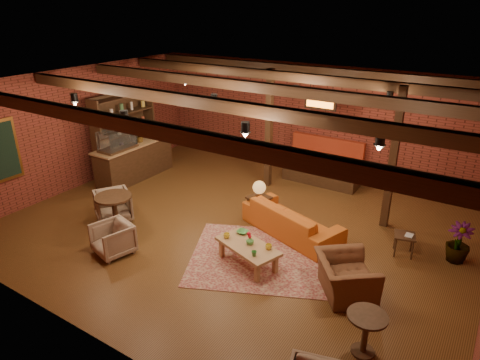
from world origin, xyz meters
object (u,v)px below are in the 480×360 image
Objects in this scene: coffee_table at (248,247)px; plant_tall at (467,205)px; side_table_book at (405,236)px; armchair_b at (113,238)px; round_table_left at (114,207)px; sofa at (292,220)px; round_table_right at (366,328)px; side_table_lamp at (259,190)px; armchair_right at (346,271)px; armchair_a at (113,205)px.

plant_tall is at bearing 34.25° from coffee_table.
side_table_book is at bearing -161.54° from plant_tall.
round_table_left is at bearing 149.89° from armchair_b.
coffee_table is (-0.19, -1.54, 0.05)m from sofa.
round_table_right is (5.14, 0.10, 0.09)m from armchair_b.
coffee_table is 1.48× the size of side_table_lamp.
side_table_book is at bearing 47.75° from armchair_b.
armchair_b is at bearing -178.91° from round_table_right.
armchair_right is 2.76m from plant_tall.
round_table_right is at bearing 173.31° from armchair_right.
sofa is 1.64× the size of coffee_table.
coffee_table is at bearing -66.29° from side_table_lamp.
round_table_left reaches higher than side_table_book.
round_table_left is 5.86m from round_table_right.
armchair_a is at bearing 143.60° from round_table_left.
round_table_right is at bearing -87.11° from side_table_book.
plant_tall reaches higher than sofa.
side_table_lamp reaches higher than sofa.
armchair_right is at bearing 159.84° from sofa.
armchair_b is at bearing -121.10° from side_table_lamp.
sofa is 1.55m from coffee_table.
plant_tall reaches higher than side_table_book.
round_table_right is (6.24, -0.91, 0.06)m from armchair_a.
sofa is 0.95× the size of plant_tall.
plant_tall is at bearing 76.82° from round_table_right.
armchair_a is 0.75× the size of armchair_right.
side_table_book is at bearing 4.57° from side_table_lamp.
armchair_a is 7.49m from plant_tall.
armchair_a is 6.45m from side_table_book.
coffee_table is 1.35× the size of armchair_right.
plant_tall is at bearing 22.59° from round_table_left.
plant_tall is (3.23, 0.79, 0.89)m from sofa.
round_table_left is 1.15× the size of armchair_b.
armchair_right is (1.91, 0.15, 0.07)m from coffee_table.
plant_tall reaches higher than armchair_a.
coffee_table reaches higher than round_table_right.
plant_tall is (4.19, 0.57, 0.50)m from side_table_lamp.
plant_tall is (3.42, 2.33, 0.84)m from coffee_table.
armchair_b is 4.61m from armchair_right.
armchair_right is at bearing 4.49° from coffee_table.
armchair_right is 1.95m from side_table_book.
armchair_right is 0.43× the size of plant_tall.
sofa is at bearing 82.94° from coffee_table.
round_table_left reaches higher than armchair_b.
armchair_b is 5.14m from round_table_right.
armchair_b is at bearing 63.43° from sofa.
round_table_left is at bearing 48.84° from sofa.
round_table_right is (3.40, -2.79, -0.28)m from side_table_lamp.
armchair_a is 1.16× the size of round_table_right.
side_table_lamp is at bearing 21.24° from armchair_right.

